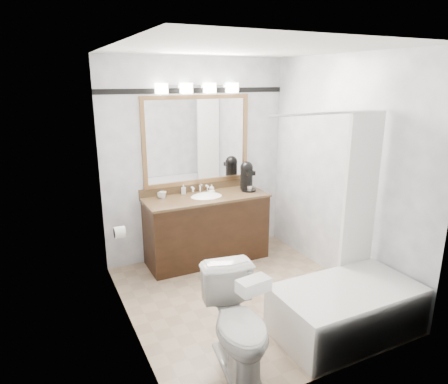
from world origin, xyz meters
The scene contains 15 objects.
room centered at (0.00, 0.00, 1.25)m, with size 2.42×2.62×2.52m.
vanity centered at (0.00, 1.02, 0.44)m, with size 1.53×0.58×0.97m.
mirror centered at (0.00, 1.28, 1.50)m, with size 1.40×0.04×1.10m.
vanity_light_bar centered at (0.00, 1.23, 2.13)m, with size 1.02×0.14×0.12m.
accent_stripe centered at (0.00, 1.29, 2.10)m, with size 2.40×0.01×0.06m, color black.
bathtub centered at (0.55, -0.90, 0.28)m, with size 1.30×0.75×1.96m.
tp_roll centered at (-1.14, 0.66, 0.70)m, with size 0.12×0.12×0.11m, color white.
toilet centered at (-0.57, -0.90, 0.39)m, with size 0.44×0.77×0.79m, color white.
tissue_box centered at (-0.57, -1.12, 0.84)m, with size 0.24×0.13×0.10m, color white.
coffee_maker centered at (0.59, 1.06, 1.04)m, with size 0.19×0.24×0.37m.
cup_left centered at (-0.52, 1.19, 0.88)m, with size 0.09×0.09×0.07m, color white.
cup_right centered at (-0.51, 1.16, 0.89)m, with size 0.09×0.09×0.08m, color white.
soap_bottle_a centered at (-0.22, 1.23, 0.91)m, with size 0.05×0.05×0.12m, color white.
soap_bottle_b centered at (0.16, 1.21, 0.89)m, with size 0.07×0.07×0.08m, color white.
soap_bar centered at (0.12, 1.13, 0.86)m, with size 0.08×0.05×0.03m, color #EAEDC3.
Camera 1 is at (-1.86, -3.30, 2.24)m, focal length 32.00 mm.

